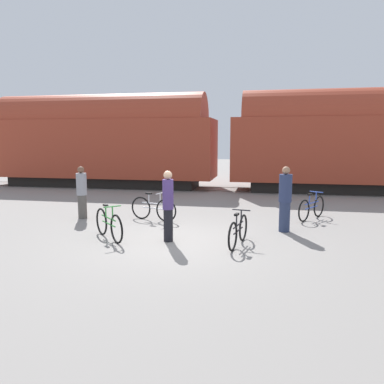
{
  "coord_description": "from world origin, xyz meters",
  "views": [
    {
      "loc": [
        2.17,
        -9.08,
        2.6
      ],
      "look_at": [
        0.12,
        1.31,
        1.1
      ],
      "focal_mm": 35.0,
      "sensor_mm": 36.0,
      "label": 1
    }
  ],
  "objects_px": {
    "freight_train": "(224,139)",
    "bicycle_blue": "(312,208)",
    "bicycle_black": "(238,231)",
    "person_in_navy": "(285,199)",
    "bicycle_green": "(109,224)",
    "bicycle_silver": "(153,209)",
    "person_in_purple": "(168,205)",
    "person_in_grey": "(82,192)"
  },
  "relations": [
    {
      "from": "freight_train",
      "to": "person_in_grey",
      "type": "distance_m",
      "value": 9.16
    },
    {
      "from": "freight_train",
      "to": "bicycle_blue",
      "type": "distance_m",
      "value": 8.12
    },
    {
      "from": "bicycle_silver",
      "to": "person_in_grey",
      "type": "distance_m",
      "value": 2.46
    },
    {
      "from": "bicycle_black",
      "to": "person_in_grey",
      "type": "distance_m",
      "value": 5.78
    },
    {
      "from": "bicycle_green",
      "to": "bicycle_silver",
      "type": "xyz_separation_m",
      "value": [
        0.48,
        2.39,
        -0.0
      ]
    },
    {
      "from": "bicycle_blue",
      "to": "person_in_navy",
      "type": "distance_m",
      "value": 2.15
    },
    {
      "from": "bicycle_silver",
      "to": "bicycle_black",
      "type": "bearing_deg",
      "value": -39.3
    },
    {
      "from": "freight_train",
      "to": "bicycle_silver",
      "type": "relative_size",
      "value": 15.66
    },
    {
      "from": "person_in_navy",
      "to": "person_in_grey",
      "type": "height_order",
      "value": "person_in_navy"
    },
    {
      "from": "bicycle_green",
      "to": "person_in_grey",
      "type": "height_order",
      "value": "person_in_grey"
    },
    {
      "from": "person_in_navy",
      "to": "person_in_grey",
      "type": "distance_m",
      "value": 6.5
    },
    {
      "from": "person_in_purple",
      "to": "person_in_grey",
      "type": "xyz_separation_m",
      "value": [
        -3.51,
        2.19,
        -0.07
      ]
    },
    {
      "from": "bicycle_silver",
      "to": "person_in_purple",
      "type": "distance_m",
      "value": 2.61
    },
    {
      "from": "person_in_navy",
      "to": "person_in_grey",
      "type": "xyz_separation_m",
      "value": [
        -6.48,
        0.55,
        -0.06
      ]
    },
    {
      "from": "bicycle_black",
      "to": "person_in_purple",
      "type": "bearing_deg",
      "value": 177.97
    },
    {
      "from": "bicycle_black",
      "to": "freight_train",
      "type": "bearing_deg",
      "value": 98.49
    },
    {
      "from": "bicycle_blue",
      "to": "freight_train",
      "type": "bearing_deg",
      "value": 118.17
    },
    {
      "from": "freight_train",
      "to": "bicycle_blue",
      "type": "xyz_separation_m",
      "value": [
        3.68,
        -6.88,
        -2.24
      ]
    },
    {
      "from": "bicycle_black",
      "to": "bicycle_blue",
      "type": "xyz_separation_m",
      "value": [
        2.13,
        3.54,
        0.01
      ]
    },
    {
      "from": "freight_train",
      "to": "bicycle_green",
      "type": "height_order",
      "value": "freight_train"
    },
    {
      "from": "bicycle_blue",
      "to": "person_in_navy",
      "type": "height_order",
      "value": "person_in_navy"
    },
    {
      "from": "bicycle_blue",
      "to": "bicycle_silver",
      "type": "bearing_deg",
      "value": -166.76
    },
    {
      "from": "bicycle_green",
      "to": "person_in_navy",
      "type": "bearing_deg",
      "value": 20.79
    },
    {
      "from": "bicycle_black",
      "to": "person_in_navy",
      "type": "distance_m",
      "value": 2.14
    },
    {
      "from": "bicycle_green",
      "to": "bicycle_black",
      "type": "bearing_deg",
      "value": 0.49
    },
    {
      "from": "bicycle_green",
      "to": "bicycle_silver",
      "type": "relative_size",
      "value": 0.79
    },
    {
      "from": "freight_train",
      "to": "person_in_navy",
      "type": "distance_m",
      "value": 9.3
    },
    {
      "from": "bicycle_green",
      "to": "bicycle_blue",
      "type": "bearing_deg",
      "value": 33.01
    },
    {
      "from": "bicycle_silver",
      "to": "person_in_grey",
      "type": "bearing_deg",
      "value": -177.28
    },
    {
      "from": "bicycle_green",
      "to": "person_in_grey",
      "type": "bearing_deg",
      "value": 130.2
    },
    {
      "from": "person_in_grey",
      "to": "bicycle_blue",
      "type": "bearing_deg",
      "value": 115.79
    },
    {
      "from": "freight_train",
      "to": "bicycle_blue",
      "type": "bearing_deg",
      "value": -61.83
    },
    {
      "from": "bicycle_black",
      "to": "person_in_purple",
      "type": "distance_m",
      "value": 1.88
    },
    {
      "from": "bicycle_blue",
      "to": "person_in_navy",
      "type": "xyz_separation_m",
      "value": [
        -0.95,
        -1.85,
        0.55
      ]
    },
    {
      "from": "person_in_grey",
      "to": "freight_train",
      "type": "bearing_deg",
      "value": 171.3
    },
    {
      "from": "bicycle_black",
      "to": "bicycle_silver",
      "type": "bearing_deg",
      "value": 140.7
    },
    {
      "from": "bicycle_silver",
      "to": "person_in_navy",
      "type": "xyz_separation_m",
      "value": [
        4.07,
        -0.67,
        0.54
      ]
    },
    {
      "from": "freight_train",
      "to": "bicycle_silver",
      "type": "bearing_deg",
      "value": -99.4
    },
    {
      "from": "bicycle_green",
      "to": "bicycle_blue",
      "type": "relative_size",
      "value": 0.85
    },
    {
      "from": "bicycle_green",
      "to": "person_in_navy",
      "type": "height_order",
      "value": "person_in_navy"
    },
    {
      "from": "person_in_navy",
      "to": "bicycle_blue",
      "type": "bearing_deg",
      "value": 148.66
    },
    {
      "from": "freight_train",
      "to": "bicycle_blue",
      "type": "relative_size",
      "value": 16.84
    }
  ]
}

